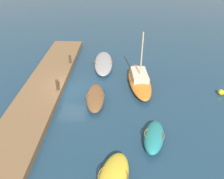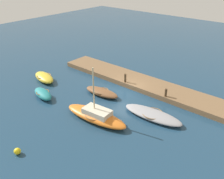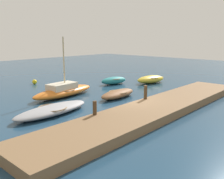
{
  "view_description": "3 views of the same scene",
  "coord_description": "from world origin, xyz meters",
  "px_view_note": "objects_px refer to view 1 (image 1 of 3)",
  "views": [
    {
      "loc": [
        16.52,
        4.53,
        11.15
      ],
      "look_at": [
        1.04,
        3.79,
        0.93
      ],
      "focal_mm": 35.99,
      "sensor_mm": 36.0,
      "label": 1
    },
    {
      "loc": [
        -14.42,
        19.34,
        12.73
      ],
      "look_at": [
        0.64,
        1.6,
        0.59
      ],
      "focal_mm": 39.38,
      "sensor_mm": 36.0,
      "label": 2
    },
    {
      "loc": [
        -14.31,
        -11.21,
        5.07
      ],
      "look_at": [
        0.04,
        1.84,
        1.0
      ],
      "focal_mm": 40.43,
      "sensor_mm": 36.0,
      "label": 3
    }
  ],
  "objects_px": {
    "sailboat_orange": "(139,80)",
    "mooring_post_west": "(70,59)",
    "motorboat_grey": "(103,63)",
    "dinghy_teal": "(154,137)",
    "marker_buoy": "(221,92)",
    "rowboat_brown": "(95,97)",
    "mooring_post_mid_west": "(57,85)",
    "rowboat_yellow": "(113,179)"
  },
  "relations": [
    {
      "from": "mooring_post_mid_west",
      "to": "marker_buoy",
      "type": "distance_m",
      "value": 14.11
    },
    {
      "from": "motorboat_grey",
      "to": "dinghy_teal",
      "type": "xyz_separation_m",
      "value": [
        10.83,
        4.21,
        0.11
      ]
    },
    {
      "from": "sailboat_orange",
      "to": "rowboat_brown",
      "type": "bearing_deg",
      "value": -59.41
    },
    {
      "from": "motorboat_grey",
      "to": "sailboat_orange",
      "type": "distance_m",
      "value": 5.18
    },
    {
      "from": "motorboat_grey",
      "to": "rowboat_brown",
      "type": "relative_size",
      "value": 1.4
    },
    {
      "from": "rowboat_brown",
      "to": "marker_buoy",
      "type": "xyz_separation_m",
      "value": [
        -1.41,
        10.8,
        -0.08
      ]
    },
    {
      "from": "motorboat_grey",
      "to": "mooring_post_mid_west",
      "type": "bearing_deg",
      "value": -34.31
    },
    {
      "from": "motorboat_grey",
      "to": "sailboat_orange",
      "type": "bearing_deg",
      "value": 40.84
    },
    {
      "from": "mooring_post_mid_west",
      "to": "rowboat_brown",
      "type": "bearing_deg",
      "value": 78.76
    },
    {
      "from": "mooring_post_mid_west",
      "to": "marker_buoy",
      "type": "bearing_deg",
      "value": 93.08
    },
    {
      "from": "mooring_post_mid_west",
      "to": "mooring_post_west",
      "type": "bearing_deg",
      "value": 180.0
    },
    {
      "from": "motorboat_grey",
      "to": "rowboat_yellow",
      "type": "relative_size",
      "value": 1.48
    },
    {
      "from": "motorboat_grey",
      "to": "rowboat_brown",
      "type": "xyz_separation_m",
      "value": [
        6.46,
        -0.17,
        0.04
      ]
    },
    {
      "from": "motorboat_grey",
      "to": "rowboat_brown",
      "type": "bearing_deg",
      "value": -5.26
    },
    {
      "from": "dinghy_teal",
      "to": "mooring_post_mid_west",
      "type": "relative_size",
      "value": 3.27
    },
    {
      "from": "mooring_post_mid_west",
      "to": "sailboat_orange",
      "type": "bearing_deg",
      "value": 106.79
    },
    {
      "from": "motorboat_grey",
      "to": "marker_buoy",
      "type": "distance_m",
      "value": 11.78
    },
    {
      "from": "dinghy_teal",
      "to": "rowboat_brown",
      "type": "bearing_deg",
      "value": -123.26
    },
    {
      "from": "marker_buoy",
      "to": "rowboat_brown",
      "type": "bearing_deg",
      "value": -82.59
    },
    {
      "from": "rowboat_brown",
      "to": "mooring_post_west",
      "type": "xyz_separation_m",
      "value": [
        -5.83,
        -3.26,
        0.63
      ]
    },
    {
      "from": "mooring_post_west",
      "to": "mooring_post_mid_west",
      "type": "xyz_separation_m",
      "value": [
        5.18,
        0.0,
        0.09
      ]
    },
    {
      "from": "mooring_post_mid_west",
      "to": "marker_buoy",
      "type": "xyz_separation_m",
      "value": [
        -0.76,
        14.06,
        -0.8
      ]
    },
    {
      "from": "rowboat_brown",
      "to": "rowboat_yellow",
      "type": "relative_size",
      "value": 1.06
    },
    {
      "from": "dinghy_teal",
      "to": "mooring_post_mid_west",
      "type": "xyz_separation_m",
      "value": [
        -5.02,
        -7.64,
        0.65
      ]
    },
    {
      "from": "sailboat_orange",
      "to": "marker_buoy",
      "type": "distance_m",
      "value": 7.14
    },
    {
      "from": "rowboat_yellow",
      "to": "mooring_post_mid_west",
      "type": "xyz_separation_m",
      "value": [
        -8.33,
        -5.08,
        0.63
      ]
    },
    {
      "from": "rowboat_yellow",
      "to": "marker_buoy",
      "type": "relative_size",
      "value": 7.73
    },
    {
      "from": "mooring_post_west",
      "to": "sailboat_orange",
      "type": "bearing_deg",
      "value": 66.62
    },
    {
      "from": "sailboat_orange",
      "to": "mooring_post_mid_west",
      "type": "height_order",
      "value": "sailboat_orange"
    },
    {
      "from": "dinghy_teal",
      "to": "marker_buoy",
      "type": "distance_m",
      "value": 8.64
    },
    {
      "from": "rowboat_yellow",
      "to": "mooring_post_mid_west",
      "type": "distance_m",
      "value": 9.78
    },
    {
      "from": "rowboat_brown",
      "to": "dinghy_teal",
      "type": "bearing_deg",
      "value": 40.41
    },
    {
      "from": "rowboat_brown",
      "to": "mooring_post_mid_west",
      "type": "bearing_deg",
      "value": -105.89
    },
    {
      "from": "motorboat_grey",
      "to": "marker_buoy",
      "type": "xyz_separation_m",
      "value": [
        5.06,
        10.64,
        -0.05
      ]
    },
    {
      "from": "motorboat_grey",
      "to": "dinghy_teal",
      "type": "bearing_deg",
      "value": 17.46
    },
    {
      "from": "mooring_post_west",
      "to": "mooring_post_mid_west",
      "type": "bearing_deg",
      "value": 0.0
    },
    {
      "from": "dinghy_teal",
      "to": "marker_buoy",
      "type": "xyz_separation_m",
      "value": [
        -5.77,
        6.43,
        -0.16
      ]
    },
    {
      "from": "sailboat_orange",
      "to": "marker_buoy",
      "type": "height_order",
      "value": "sailboat_orange"
    },
    {
      "from": "marker_buoy",
      "to": "mooring_post_west",
      "type": "bearing_deg",
      "value": -107.47
    },
    {
      "from": "sailboat_orange",
      "to": "mooring_post_west",
      "type": "relative_size",
      "value": 7.81
    },
    {
      "from": "motorboat_grey",
      "to": "dinghy_teal",
      "type": "relative_size",
      "value": 1.76
    },
    {
      "from": "rowboat_yellow",
      "to": "dinghy_teal",
      "type": "bearing_deg",
      "value": 154.23
    }
  ]
}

